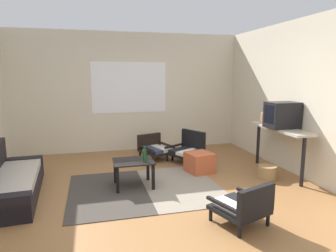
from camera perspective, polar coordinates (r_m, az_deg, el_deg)
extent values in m
plane|color=olive|center=(4.36, -1.78, -13.99)|extent=(7.80, 7.80, 0.00)
cube|color=beige|center=(7.02, -7.41, 6.39)|extent=(5.60, 0.12, 2.70)
cube|color=white|center=(6.95, -7.36, 7.29)|extent=(1.70, 0.01, 1.15)
cube|color=beige|center=(5.50, 25.59, 4.58)|extent=(0.12, 6.60, 2.70)
cube|color=#38332D|center=(4.71, -11.38, -12.29)|extent=(1.16, 1.82, 0.01)
cube|color=gray|center=(4.89, 2.54, -11.22)|extent=(1.16, 1.82, 0.01)
cube|color=black|center=(4.98, -27.47, -10.60)|extent=(0.83, 1.95, 0.23)
cube|color=#B2A899|center=(4.92, -27.28, -8.77)|extent=(0.72, 1.76, 0.10)
cube|color=black|center=(5.77, -26.22, -7.15)|extent=(0.71, 0.23, 0.35)
cube|color=black|center=(4.17, -29.37, -13.85)|extent=(0.71, 0.23, 0.35)
cube|color=black|center=(4.75, -6.63, -6.71)|extent=(0.62, 0.51, 0.02)
cube|color=black|center=(4.99, -10.05, -8.51)|extent=(0.04, 0.04, 0.41)
cube|color=black|center=(5.06, -3.86, -8.14)|extent=(0.04, 0.04, 0.41)
cube|color=black|center=(4.58, -9.60, -10.19)|extent=(0.04, 0.04, 0.41)
cube|color=black|center=(4.65, -2.84, -9.75)|extent=(0.04, 0.04, 0.41)
cylinder|color=black|center=(6.22, 0.87, -5.94)|extent=(0.04, 0.04, 0.14)
cylinder|color=black|center=(5.98, -2.88, -6.61)|extent=(0.04, 0.04, 0.14)
cylinder|color=black|center=(6.66, -1.79, -4.88)|extent=(0.04, 0.04, 0.14)
cylinder|color=black|center=(6.43, -5.37, -5.46)|extent=(0.04, 0.04, 0.14)
cube|color=black|center=(6.29, -2.31, -4.86)|extent=(0.73, 0.77, 0.05)
cube|color=beige|center=(6.31, -1.47, -4.30)|extent=(0.36, 0.59, 0.06)
cube|color=#2D3856|center=(6.21, -2.98, -4.53)|extent=(0.36, 0.59, 0.06)
cube|color=black|center=(6.48, -3.62, -2.82)|extent=(0.54, 0.25, 0.30)
cube|color=black|center=(6.40, -0.36, -3.54)|extent=(0.25, 0.60, 0.04)
cube|color=black|center=(6.14, -4.36, -4.15)|extent=(0.25, 0.60, 0.04)
cylinder|color=black|center=(3.83, 8.14, -16.38)|extent=(0.04, 0.04, 0.15)
cylinder|color=black|center=(4.14, 13.20, -14.51)|extent=(0.04, 0.04, 0.15)
cylinder|color=black|center=(3.54, 13.52, -18.94)|extent=(0.04, 0.04, 0.15)
cylinder|color=black|center=(3.86, 18.51, -16.60)|extent=(0.04, 0.04, 0.15)
cube|color=black|center=(3.79, 13.41, -15.20)|extent=(0.70, 0.70, 0.05)
cube|color=silver|center=(3.72, 12.15, -14.75)|extent=(0.33, 0.52, 0.06)
cube|color=black|center=(3.85, 14.23, -13.96)|extent=(0.33, 0.52, 0.06)
cube|color=black|center=(3.57, 16.49, -13.62)|extent=(0.55, 0.25, 0.33)
cube|color=black|center=(3.58, 10.58, -14.66)|extent=(0.22, 0.54, 0.04)
cube|color=black|center=(3.92, 16.10, -12.61)|extent=(0.22, 0.54, 0.04)
cylinder|color=black|center=(5.79, 3.46, -7.13)|extent=(0.04, 0.04, 0.15)
cylinder|color=black|center=(6.16, -0.14, -6.08)|extent=(0.04, 0.04, 0.15)
cylinder|color=black|center=(6.13, 6.57, -6.22)|extent=(0.04, 0.04, 0.15)
cylinder|color=black|center=(6.48, 2.98, -5.29)|extent=(0.04, 0.04, 0.15)
cube|color=black|center=(6.10, 3.22, -5.26)|extent=(0.78, 0.80, 0.05)
cube|color=silver|center=(6.00, 3.83, -4.99)|extent=(0.53, 0.41, 0.06)
cube|color=black|center=(6.15, 2.37, -4.61)|extent=(0.53, 0.41, 0.06)
cube|color=black|center=(6.22, 4.83, -2.77)|extent=(0.35, 0.58, 0.42)
cube|color=black|center=(5.89, 5.24, -4.71)|extent=(0.51, 0.30, 0.04)
cube|color=black|center=(6.27, 1.34, -3.75)|extent=(0.51, 0.30, 0.04)
cube|color=#BC5633|center=(5.50, 6.00, -6.93)|extent=(0.51, 0.51, 0.36)
cube|color=#B2AD9E|center=(5.61, 20.48, -0.42)|extent=(0.37, 1.43, 0.04)
cylinder|color=black|center=(5.19, 24.34, -6.26)|extent=(0.06, 0.06, 0.80)
cylinder|color=black|center=(6.22, 16.81, -3.21)|extent=(0.06, 0.06, 0.80)
cube|color=black|center=(5.52, 20.98, 1.96)|extent=(0.52, 0.38, 0.45)
cube|color=black|center=(5.38, 18.76, 2.11)|extent=(0.01, 0.29, 0.31)
cylinder|color=#A87047|center=(5.91, 18.35, 1.40)|extent=(0.23, 0.23, 0.20)
cylinder|color=#A87047|center=(5.89, 18.43, 2.92)|extent=(0.08, 0.08, 0.11)
cylinder|color=#194723|center=(4.68, -4.50, -5.65)|extent=(0.06, 0.06, 0.18)
cylinder|color=#194723|center=(4.65, -4.52, -4.21)|extent=(0.03, 0.03, 0.06)
cylinder|color=#9E7A4C|center=(5.42, 18.38, -8.37)|extent=(0.31, 0.31, 0.23)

